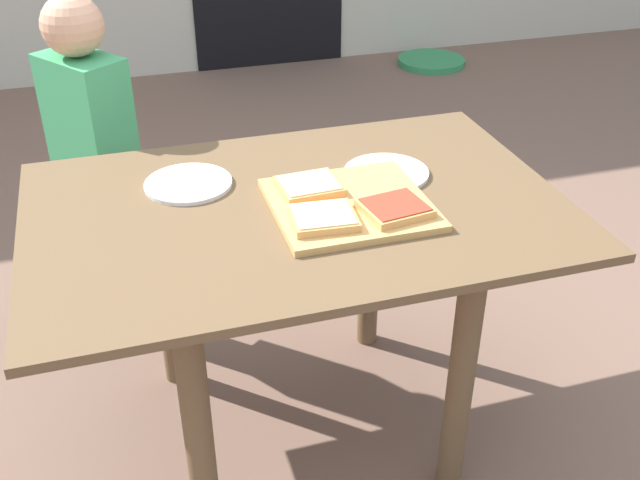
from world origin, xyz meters
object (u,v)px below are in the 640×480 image
pizza_slice_far_left (309,186)px  plate_white_left (188,184)px  cutting_board (350,205)px  plate_white_right (386,173)px  child_left (95,154)px  garden_hose_coil (431,61)px  dining_table (298,251)px  pizza_slice_near_right (395,208)px  pizza_slice_near_left (323,217)px

pizza_slice_far_left → plate_white_left: bearing=152.8°
cutting_board → plate_white_right: 0.19m
cutting_board → child_left: bearing=128.9°
cutting_board → child_left: 0.86m
cutting_board → child_left: size_ratio=0.33×
garden_hose_coil → dining_table: bearing=-120.5°
cutting_board → pizza_slice_near_right: bearing=-43.8°
cutting_board → pizza_slice_near_left: size_ratio=2.36×
cutting_board → garden_hose_coil: 3.18m
pizza_slice_near_right → plate_white_left: 0.49m
dining_table → child_left: (-0.43, 0.62, 0.03)m
dining_table → cutting_board: cutting_board is taller
pizza_slice_near_right → plate_white_right: bearing=73.6°
cutting_board → plate_white_right: (0.14, 0.13, -0.00)m
dining_table → garden_hose_coil: dining_table is taller
dining_table → pizza_slice_far_left: 0.16m
pizza_slice_near_left → garden_hose_coil: 3.28m
dining_table → child_left: bearing=124.7°
cutting_board → plate_white_right: size_ratio=1.67×
dining_table → cutting_board: (0.11, -0.05, 0.13)m
cutting_board → garden_hose_coil: size_ratio=0.84×
plate_white_right → plate_white_left: size_ratio=1.00×
plate_white_right → pizza_slice_near_left: bearing=-137.9°
pizza_slice_far_left → pizza_slice_near_left: (-0.01, -0.15, 0.00)m
pizza_slice_near_right → plate_white_right: size_ratio=0.74×
dining_table → plate_white_right: size_ratio=5.84×
pizza_slice_far_left → plate_white_left: 0.29m
child_left → garden_hose_coil: child_left is taller
garden_hose_coil → plate_white_right: bearing=-117.2°
dining_table → pizza_slice_near_right: size_ratio=7.87×
pizza_slice_near_right → pizza_slice_far_left: (-0.15, 0.15, 0.00)m
pizza_slice_far_left → child_left: size_ratio=0.14×
plate_white_left → pizza_slice_far_left: bearing=-27.2°
pizza_slice_near_right → child_left: child_left is taller
pizza_slice_near_right → pizza_slice_near_left: 0.16m
pizza_slice_near_left → child_left: 0.87m
pizza_slice_far_left → plate_white_right: bearing=13.9°
dining_table → plate_white_left: size_ratio=5.84×
pizza_slice_near_right → pizza_slice_near_left: (-0.16, 0.01, 0.00)m
plate_white_right → plate_white_left: same height
pizza_slice_near_left → plate_white_left: 0.37m
plate_white_right → child_left: (-0.67, 0.53, -0.10)m
child_left → dining_table: bearing=-55.3°
plate_white_right → child_left: child_left is taller
pizza_slice_near_right → plate_white_right: (0.06, 0.20, -0.02)m
plate_white_right → child_left: bearing=141.5°
pizza_slice_far_left → child_left: bearing=128.4°
pizza_slice_near_right → child_left: size_ratio=0.15×
dining_table → pizza_slice_near_right: 0.27m
plate_white_right → dining_table: bearing=-161.6°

